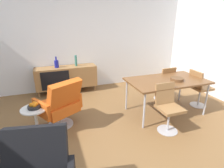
% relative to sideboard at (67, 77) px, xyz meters
% --- Properties ---
extents(ground_plane, '(8.32, 8.32, 0.00)m').
position_rel_sideboard_xyz_m(ground_plane, '(0.42, -2.30, -0.44)').
color(ground_plane, brown).
extents(wall_back, '(6.80, 0.12, 2.80)m').
position_rel_sideboard_xyz_m(wall_back, '(0.42, 0.30, 0.96)').
color(wall_back, white).
rests_on(wall_back, ground_plane).
extents(sideboard, '(1.60, 0.45, 0.72)m').
position_rel_sideboard_xyz_m(sideboard, '(0.00, 0.00, 0.00)').
color(sideboard, olive).
rests_on(sideboard, ground_plane).
extents(vase_cobalt, '(0.06, 0.06, 0.29)m').
position_rel_sideboard_xyz_m(vase_cobalt, '(0.28, 0.00, 0.43)').
color(vase_cobalt, '#337266').
rests_on(vase_cobalt, sideboard).
extents(vase_sculptural_dark, '(0.11, 0.11, 0.29)m').
position_rel_sideboard_xyz_m(vase_sculptural_dark, '(-0.22, 0.00, 0.38)').
color(vase_sculptural_dark, navy).
rests_on(vase_sculptural_dark, sideboard).
extents(dining_table, '(1.60, 0.90, 0.74)m').
position_rel_sideboard_xyz_m(dining_table, '(1.84, -1.87, 0.26)').
color(dining_table, brown).
rests_on(dining_table, ground_plane).
extents(wooden_bowl_on_table, '(0.26, 0.26, 0.06)m').
position_rel_sideboard_xyz_m(wooden_bowl_on_table, '(2.00, -1.98, 0.33)').
color(wooden_bowl_on_table, brown).
rests_on(wooden_bowl_on_table, dining_table).
extents(dining_chair_far_end, '(0.43, 0.41, 0.86)m').
position_rel_sideboard_xyz_m(dining_chair_far_end, '(2.73, -1.87, 0.03)').
color(dining_chair_far_end, '#9E7042').
rests_on(dining_chair_far_end, ground_plane).
extents(dining_chair_front_left, '(0.40, 0.42, 0.86)m').
position_rel_sideboard_xyz_m(dining_chair_front_left, '(1.49, -2.43, 0.03)').
color(dining_chair_front_left, '#9E7042').
rests_on(dining_chair_front_left, ground_plane).
extents(dining_chair_back_right, '(0.42, 0.44, 0.86)m').
position_rel_sideboard_xyz_m(dining_chair_back_right, '(2.20, -1.32, 0.03)').
color(dining_chair_back_right, '#9E7042').
rests_on(dining_chair_back_right, ground_plane).
extents(lounge_chair_red, '(0.88, 0.87, 0.95)m').
position_rel_sideboard_xyz_m(lounge_chair_red, '(-0.29, -1.70, 0.03)').
color(lounge_chair_red, '#D85919').
rests_on(lounge_chair_red, ground_plane).
extents(side_table_round, '(0.44, 0.44, 0.52)m').
position_rel_sideboard_xyz_m(side_table_round, '(-0.71, -1.85, -0.12)').
color(side_table_round, white).
rests_on(side_table_round, ground_plane).
extents(fruit_bowl, '(0.20, 0.20, 0.11)m').
position_rel_sideboard_xyz_m(fruit_bowl, '(-0.70, -1.85, 0.12)').
color(fruit_bowl, '#262628').
rests_on(fruit_bowl, side_table_round).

